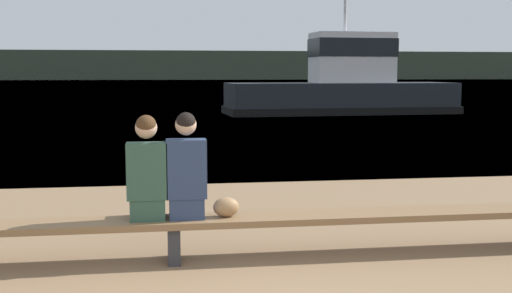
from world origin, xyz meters
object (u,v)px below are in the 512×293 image
object	(u,v)px
bench_main	(174,225)
person_left	(147,173)
person_right	(186,172)
tugboat_red	(344,88)
shopping_bag	(226,207)

from	to	relation	value
bench_main	person_left	distance (m)	0.58
person_right	tugboat_red	bearing A→B (deg)	69.99
bench_main	shopping_bag	world-z (taller)	shopping_bag
person_left	tugboat_red	xyz separation A→B (m)	(8.30, 21.74, 0.25)
tugboat_red	person_left	bearing A→B (deg)	155.84
person_left	person_right	bearing A→B (deg)	-0.02
person_right	shopping_bag	bearing A→B (deg)	1.18
shopping_bag	tugboat_red	xyz separation A→B (m)	(7.53, 21.73, 0.61)
shopping_bag	person_left	bearing A→B (deg)	-179.42
tugboat_red	bench_main	bearing A→B (deg)	156.41
bench_main	person_left	xyz separation A→B (m)	(-0.25, 0.00, 0.53)
person_left	person_right	size ratio (longest dim) A/B	0.98
person_left	tugboat_red	size ratio (longest dim) A/B	0.10
person_left	shopping_bag	bearing A→B (deg)	0.58
person_right	tugboat_red	xyz separation A→B (m)	(7.92, 21.74, 0.24)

